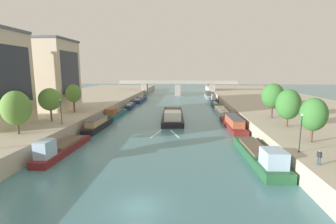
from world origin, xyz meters
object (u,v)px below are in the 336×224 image
Objects in this scene: moored_boat_left_lone at (130,106)px; tree_left_third at (50,99)px; barge_midriver at (173,115)px; tree_right_end_of_row at (313,114)px; moored_boat_right_upstream at (215,104)px; tree_left_by_lamp at (16,108)px; moored_boat_right_gap_after at (213,99)px; lamppost_left_bank at (61,111)px; person_on_quay at (319,156)px; moored_boat_right_near at (221,111)px; moored_boat_left_second at (61,148)px; moored_boat_right_downstream at (233,123)px; moored_boat_left_near at (98,124)px; tree_right_far at (288,104)px; bridge_far at (178,86)px; tree_left_past_mid at (73,93)px; tree_right_nearest at (273,96)px; moored_boat_left_far at (139,100)px; moored_boat_right_far at (260,155)px; lamppost_right_bank at (301,131)px; moored_boat_right_end at (209,95)px; moored_boat_left_upstream at (116,113)px.

tree_left_third is (-7.87, -33.73, 6.10)m from moored_boat_left_lone.
tree_right_end_of_row reaches higher than barge_midriver.
tree_left_by_lamp is (-35.61, -49.76, 5.99)m from moored_boat_right_upstream.
lamppost_left_bank reaches higher than moored_boat_right_gap_after.
person_on_quay is (32.11, -53.47, 2.84)m from moored_boat_left_lone.
tree_left_by_lamp reaches higher than moored_boat_right_near.
lamppost_left_bank reaches higher than moored_boat_left_second.
moored_boat_right_downstream is (28.48, 19.40, 0.15)m from moored_boat_left_second.
tree_left_by_lamp is (-7.56, -43.76, 5.95)m from moored_boat_left_lone.
moored_boat_left_near is 1.96× the size of tree_right_far.
lamppost_left_bank is at bearing -127.18° from moored_boat_right_upstream.
lamppost_left_bank is 0.08× the size of bridge_far.
tree_right_nearest is (43.68, -3.48, 0.14)m from tree_left_past_mid.
moored_boat_left_far is at bearing 140.52° from moored_boat_right_near.
tree_right_end_of_row reaches higher than moored_boat_right_gap_after.
moored_boat_right_far is at bearing -112.06° from tree_right_nearest.
moored_boat_left_near is 0.78× the size of moored_boat_right_far.
tree_right_end_of_row is 89.38m from bridge_far.
lamppost_right_bank is at bearing -64.09° from moored_boat_left_far.
moored_boat_right_end is 86.80m from person_on_quay.
barge_midriver is 1.86× the size of moored_boat_left_near.
moored_boat_left_upstream is 0.80× the size of moored_boat_right_far.
moored_boat_right_far is 1.02× the size of moored_boat_right_end.
tree_left_third is 1.04× the size of tree_right_end_of_row.
tree_left_by_lamp is at bearing -104.22° from bridge_far.
moored_boat_left_second is at bearing -179.36° from tree_right_end_of_row.
lamppost_right_bank is at bearing -86.05° from moored_boat_right_upstream.
moored_boat_right_near is (0.20, 39.09, -0.33)m from moored_boat_right_far.
lamppost_right_bank is at bearing -7.30° from moored_boat_left_second.
moored_boat_left_upstream is 2.87× the size of lamppost_left_bank.
tree_right_end_of_row is at bearing -11.84° from lamppost_left_bank.
moored_boat_right_far is (28.44, -0.73, 0.03)m from moored_boat_left_second.
person_on_quay is at bearing -87.36° from moored_boat_right_gap_after.
moored_boat_left_upstream is 47.59m from lamppost_right_bank.
tree_right_far is at bearing -75.90° from moored_boat_right_near.
moored_boat_right_end is at bearing 70.07° from moored_boat_left_second.
moored_boat_left_second is 8.87× the size of person_on_quay.
tree_left_third is at bearing -143.73° from moored_boat_right_near.
moored_boat_right_downstream is 1.04× the size of moored_boat_right_end.
moored_boat_right_downstream is at bearing -42.43° from moored_boat_left_lone.
tree_right_end_of_row is at bearing 51.83° from lamppost_right_bank.
moored_boat_left_upstream is 42.26m from tree_right_far.
moored_boat_right_end is 67.92m from tree_left_past_mid.
moored_boat_left_near is at bearing 150.11° from moored_boat_right_far.
moored_boat_right_gap_after reaches higher than moored_boat_right_downstream.
moored_boat_right_far is 9.00m from tree_right_end_of_row.
moored_boat_right_gap_after reaches higher than moored_boat_right_end.
moored_boat_left_far is at bearing 124.50° from tree_right_far.
tree_left_past_mid is at bearing -154.97° from moored_boat_right_near.
tree_right_nearest is at bearing -24.95° from barge_midriver.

